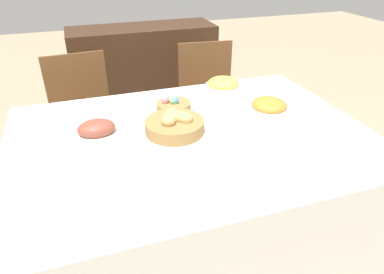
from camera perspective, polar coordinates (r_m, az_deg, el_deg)
ground_plane at (r=2.08m, az=-0.08°, el=-17.78°), size 12.00×12.00×0.00m
dining_table at (r=1.83m, az=-0.09°, el=-9.85°), size 1.69×1.19×0.75m
chair_far_left at (r=2.52m, az=-17.63°, el=3.61°), size 0.45×0.45×0.88m
chair_far_right at (r=2.67m, az=2.74°, el=6.61°), size 0.47×0.47×0.88m
sideboard at (r=3.28m, az=-7.86°, el=10.15°), size 1.28×0.44×0.89m
bread_basket at (r=1.62m, az=-2.89°, el=2.16°), size 0.28×0.28×0.11m
egg_basket at (r=1.86m, az=-3.19°, el=5.45°), size 0.19×0.19×0.08m
ham_platter at (r=1.66m, az=-15.62°, el=1.21°), size 0.27×0.19×0.08m
carrot_bowl at (r=1.80m, az=12.68°, el=4.63°), size 0.21×0.21×0.10m
pineapple_bowl at (r=2.06m, az=5.24°, el=8.42°), size 0.21×0.21×0.10m
dinner_plate at (r=1.25m, az=2.15°, el=-9.13°), size 0.25×0.25×0.01m
fork at (r=1.22m, az=-4.48°, el=-10.60°), size 0.01×0.19×0.00m
knife at (r=1.30m, az=8.31°, el=-7.81°), size 0.01×0.19×0.00m
spoon at (r=1.32m, az=9.49°, el=-7.53°), size 0.01×0.19×0.00m
drinking_cup at (r=1.43m, az=8.13°, el=-1.79°), size 0.08×0.08×0.10m
butter_dish at (r=1.33m, az=-9.98°, el=-6.33°), size 0.11×0.07×0.03m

